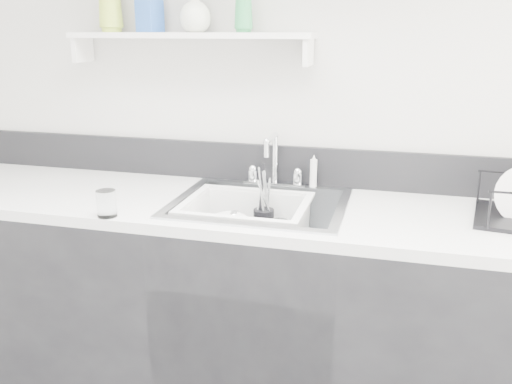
# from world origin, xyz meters

# --- Properties ---
(counter_run) EXTENTS (3.20, 0.62, 0.92)m
(counter_run) POSITION_xyz_m (0.00, 1.19, 0.46)
(counter_run) COLOR black
(counter_run) RESTS_ON ground
(backsplash) EXTENTS (3.20, 0.02, 0.16)m
(backsplash) POSITION_xyz_m (0.00, 1.49, 1.00)
(backsplash) COLOR black
(backsplash) RESTS_ON counter_run
(sink) EXTENTS (0.64, 0.52, 0.20)m
(sink) POSITION_xyz_m (0.00, 1.19, 0.83)
(sink) COLOR silver
(sink) RESTS_ON counter_run
(faucet) EXTENTS (0.26, 0.18, 0.23)m
(faucet) POSITION_xyz_m (0.00, 1.44, 0.98)
(faucet) COLOR silver
(faucet) RESTS_ON counter_run
(side_sprayer) EXTENTS (0.03, 0.03, 0.14)m
(side_sprayer) POSITION_xyz_m (0.16, 1.44, 0.99)
(side_sprayer) COLOR white
(side_sprayer) RESTS_ON counter_run
(wall_shelf) EXTENTS (1.00, 0.16, 0.12)m
(wall_shelf) POSITION_xyz_m (-0.35, 1.42, 1.51)
(wall_shelf) COLOR silver
(wall_shelf) RESTS_ON room_shell
(wash_tub) EXTENTS (0.58, 0.53, 0.18)m
(wash_tub) POSITION_xyz_m (-0.05, 1.18, 0.84)
(wash_tub) COLOR white
(wash_tub) RESTS_ON sink
(plate_stack) EXTENTS (0.25, 0.24, 0.10)m
(plate_stack) POSITION_xyz_m (-0.11, 1.14, 0.79)
(plate_stack) COLOR white
(plate_stack) RESTS_ON wash_tub
(utensil_cup) EXTENTS (0.08, 0.08, 0.27)m
(utensil_cup) POSITION_xyz_m (-0.01, 1.28, 0.83)
(utensil_cup) COLOR black
(utensil_cup) RESTS_ON wash_tub
(ladle) EXTENTS (0.26, 0.30, 0.08)m
(ladle) POSITION_xyz_m (-0.07, 1.18, 0.81)
(ladle) COLOR silver
(ladle) RESTS_ON wash_tub
(tumbler_in_tub) EXTENTS (0.07, 0.07, 0.09)m
(tumbler_in_tub) POSITION_xyz_m (0.08, 1.20, 0.81)
(tumbler_in_tub) COLOR white
(tumbler_in_tub) RESTS_ON wash_tub
(tumbler_counter) EXTENTS (0.07, 0.07, 0.09)m
(tumbler_counter) POSITION_xyz_m (-0.47, 0.92, 0.97)
(tumbler_counter) COLOR white
(tumbler_counter) RESTS_ON counter_run
(bowl_small) EXTENTS (0.11, 0.11, 0.03)m
(bowl_small) POSITION_xyz_m (0.06, 1.13, 0.78)
(bowl_small) COLOR white
(bowl_small) RESTS_ON wash_tub
(soap_bottle_a) EXTENTS (0.12, 0.12, 0.25)m
(soap_bottle_a) POSITION_xyz_m (-0.69, 1.42, 1.66)
(soap_bottle_a) COLOR #B2CF3F
(soap_bottle_a) RESTS_ON wall_shelf
(soap_bottle_b) EXTENTS (0.10, 0.10, 0.18)m
(soap_bottle_b) POSITION_xyz_m (-0.51, 1.42, 1.62)
(soap_bottle_b) COLOR #2959B2
(soap_bottle_b) RESTS_ON wall_shelf
(soap_bottle_c) EXTENTS (0.15, 0.15, 0.16)m
(soap_bottle_c) POSITION_xyz_m (-0.32, 1.42, 1.61)
(soap_bottle_c) COLOR silver
(soap_bottle_c) RESTS_ON wall_shelf
(soap_bottle_d) EXTENTS (0.09, 0.09, 0.19)m
(soap_bottle_d) POSITION_xyz_m (-0.12, 1.42, 1.62)
(soap_bottle_d) COLOR #2F914E
(soap_bottle_d) RESTS_ON wall_shelf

